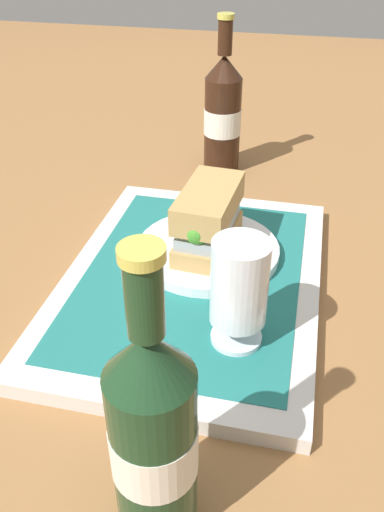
# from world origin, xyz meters

# --- Properties ---
(ground_plane) EXTENTS (3.00, 3.00, 0.00)m
(ground_plane) POSITION_xyz_m (0.00, 0.00, 0.00)
(ground_plane) COLOR olive
(tray) EXTENTS (0.44, 0.32, 0.02)m
(tray) POSITION_xyz_m (0.00, 0.00, 0.01)
(tray) COLOR silver
(tray) RESTS_ON ground_plane
(placemat) EXTENTS (0.38, 0.27, 0.00)m
(placemat) POSITION_xyz_m (0.00, 0.00, 0.02)
(placemat) COLOR #1E6B66
(placemat) RESTS_ON tray
(plate) EXTENTS (0.19, 0.19, 0.01)m
(plate) POSITION_xyz_m (-0.05, 0.01, 0.03)
(plate) COLOR white
(plate) RESTS_ON placemat
(sandwich) EXTENTS (0.14, 0.07, 0.08)m
(sandwich) POSITION_xyz_m (-0.05, 0.01, 0.08)
(sandwich) COLOR tan
(sandwich) RESTS_ON plate
(beer_glass) EXTENTS (0.06, 0.06, 0.12)m
(beer_glass) POSITION_xyz_m (0.10, 0.07, 0.09)
(beer_glass) COLOR silver
(beer_glass) RESTS_ON placemat
(beer_bottle) EXTENTS (0.07, 0.07, 0.27)m
(beer_bottle) POSITION_xyz_m (0.30, 0.04, 0.10)
(beer_bottle) COLOR #19381E
(beer_bottle) RESTS_ON ground_plane
(second_bottle) EXTENTS (0.07, 0.07, 0.27)m
(second_bottle) POSITION_xyz_m (-0.36, -0.03, 0.10)
(second_bottle) COLOR black
(second_bottle) RESTS_ON ground_plane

